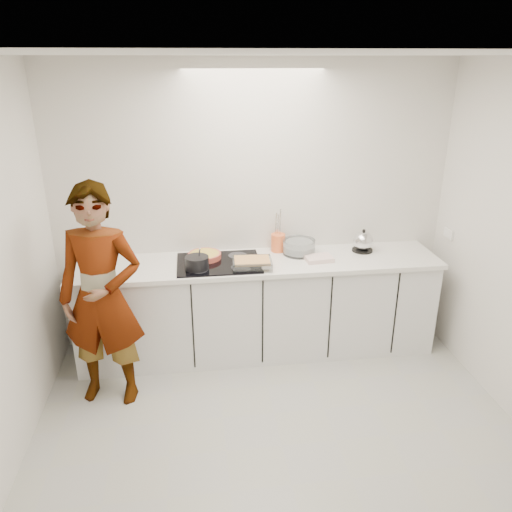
{
  "coord_description": "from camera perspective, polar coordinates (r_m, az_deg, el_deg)",
  "views": [
    {
      "loc": [
        -0.55,
        -2.76,
        2.58
      ],
      "look_at": [
        -0.05,
        1.05,
        1.05
      ],
      "focal_mm": 35.0,
      "sensor_mm": 36.0,
      "label": 1
    }
  ],
  "objects": [
    {
      "name": "utensil_crock",
      "position": [
        4.61,
        2.54,
        1.54
      ],
      "size": [
        0.14,
        0.14,
        0.16
      ],
      "primitive_type": "cylinder",
      "rotation": [
        0.0,
        0.0,
        -0.1
      ],
      "color": "orange",
      "rests_on": "countertop"
    },
    {
      "name": "kettle",
      "position": [
        4.71,
        12.12,
        1.59
      ],
      "size": [
        0.21,
        0.21,
        0.21
      ],
      "color": "black",
      "rests_on": "countertop"
    },
    {
      "name": "hob",
      "position": [
        4.36,
        -4.28,
        -0.8
      ],
      "size": [
        0.72,
        0.54,
        0.01
      ],
      "primitive_type": "cube",
      "color": "black",
      "rests_on": "countertop"
    },
    {
      "name": "base_cabinets",
      "position": [
        4.61,
        0.24,
        -6.04
      ],
      "size": [
        3.2,
        0.58,
        0.87
      ],
      "primitive_type": "cube",
      "color": "silver",
      "rests_on": "floor"
    },
    {
      "name": "cook",
      "position": [
        3.97,
        -17.22,
        -4.57
      ],
      "size": [
        0.71,
        0.54,
        1.78
      ],
      "primitive_type": "imported",
      "rotation": [
        0.0,
        0.0,
        -0.18
      ],
      "color": "silver",
      "rests_on": "floor"
    },
    {
      "name": "mixing_bowl",
      "position": [
        4.56,
        4.93,
        0.99
      ],
      "size": [
        0.36,
        0.36,
        0.14
      ],
      "color": "silver",
      "rests_on": "countertop"
    },
    {
      "name": "tea_towel",
      "position": [
        4.45,
        7.17,
        -0.27
      ],
      "size": [
        0.25,
        0.19,
        0.04
      ],
      "primitive_type": "cube",
      "rotation": [
        0.0,
        0.0,
        0.09
      ],
      "color": "white",
      "rests_on": "countertop"
    },
    {
      "name": "tart_dish",
      "position": [
        4.45,
        -5.89,
        0.07
      ],
      "size": [
        0.32,
        0.32,
        0.05
      ],
      "color": "#C24D3D",
      "rests_on": "hob"
    },
    {
      "name": "wall_back",
      "position": [
        4.58,
        -0.28,
        5.47
      ],
      "size": [
        3.6,
        0.0,
        2.6
      ],
      "primitive_type": "cube",
      "color": "silver",
      "rests_on": "ground"
    },
    {
      "name": "saucepan",
      "position": [
        4.22,
        -6.76,
        -0.77
      ],
      "size": [
        0.2,
        0.2,
        0.19
      ],
      "color": "black",
      "rests_on": "hob"
    },
    {
      "name": "ceiling",
      "position": [
        2.82,
        4.1,
        22.05
      ],
      "size": [
        3.6,
        3.2,
        0.0
      ],
      "primitive_type": "cube",
      "color": "white",
      "rests_on": "wall_back"
    },
    {
      "name": "baking_dish",
      "position": [
        4.25,
        -0.45,
        -0.74
      ],
      "size": [
        0.35,
        0.26,
        0.06
      ],
      "color": "silver",
      "rests_on": "hob"
    },
    {
      "name": "countertop",
      "position": [
        4.42,
        0.25,
        -0.8
      ],
      "size": [
        3.24,
        0.64,
        0.04
      ],
      "primitive_type": "cube",
      "color": "white",
      "rests_on": "base_cabinets"
    },
    {
      "name": "floor",
      "position": [
        3.82,
        3.0,
        -20.82
      ],
      "size": [
        3.6,
        3.2,
        0.0
      ],
      "primitive_type": "cube",
      "color": "#AAABA7",
      "rests_on": "ground"
    },
    {
      "name": "wall_front",
      "position": [
        1.82,
        13.79,
        -23.95
      ],
      "size": [
        3.6,
        0.0,
        2.6
      ],
      "primitive_type": "cube",
      "color": "silver",
      "rests_on": "ground"
    }
  ]
}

